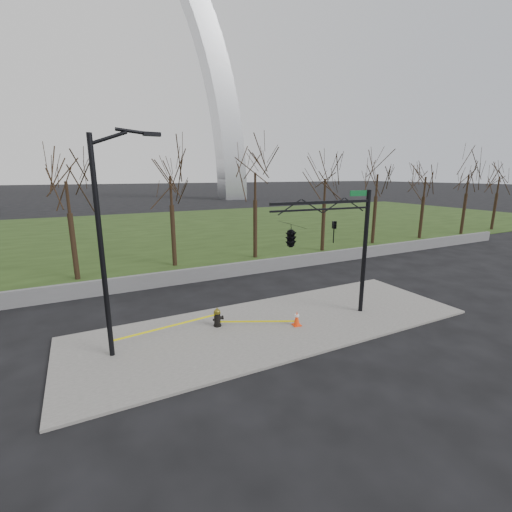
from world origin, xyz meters
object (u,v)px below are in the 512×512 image
fire_hydrant (218,318)px  traffic_signal_mast (306,234)px  street_light (107,233)px  traffic_cone (297,318)px

fire_hydrant → traffic_signal_mast: traffic_signal_mast is taller
street_light → traffic_signal_mast: street_light is taller
traffic_cone → traffic_signal_mast: 3.75m
traffic_signal_mast → street_light: bearing=178.7°
fire_hydrant → street_light: 5.97m
traffic_cone → traffic_signal_mast: (0.53, 0.23, 3.71)m
fire_hydrant → traffic_signal_mast: bearing=-18.6°
traffic_signal_mast → traffic_cone: bearing=-152.3°
traffic_cone → traffic_signal_mast: traffic_signal_mast is taller
street_light → traffic_signal_mast: bearing=-7.8°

